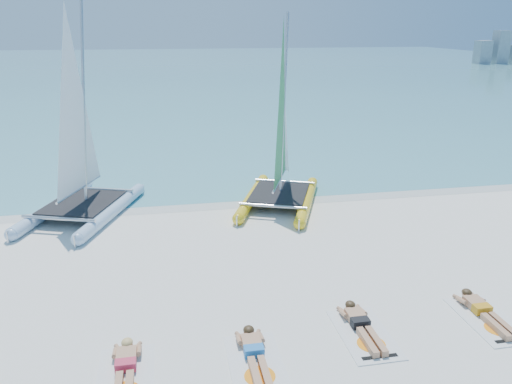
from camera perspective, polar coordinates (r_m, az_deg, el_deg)
ground at (r=12.44m, az=-2.07°, el=-9.74°), size 140.00×140.00×0.00m
sea at (r=74.09m, az=-9.58°, el=13.82°), size 140.00×115.00×0.01m
wet_sand_strip at (r=17.44m, az=-4.77°, el=-1.23°), size 140.00×1.40×0.01m
catamaran_blue at (r=16.75m, az=-19.67°, el=4.29°), size 4.00×5.61×6.94m
catamaran_yellow at (r=17.18m, az=3.00°, el=5.64°), size 3.90×5.29×6.52m
towel_a at (r=9.61m, az=-14.71°, el=-19.98°), size 1.00×1.85×0.02m
sunbather_a at (r=9.69m, az=-14.69°, el=-18.77°), size 0.37×1.73×0.26m
towel_b at (r=9.65m, az=0.02°, el=-19.06°), size 1.00×1.85×0.02m
sunbather_b at (r=9.74m, az=-0.19°, el=-17.88°), size 0.37×1.73×0.26m
towel_c at (r=10.63m, az=12.27°, el=-15.58°), size 1.00×1.85×0.02m
sunbather_c at (r=10.72m, az=11.91°, el=-14.54°), size 0.37×1.73×0.26m
towel_d at (r=11.88m, az=24.97°, el=-13.08°), size 1.00×1.85×0.02m
sunbather_d at (r=11.96m, az=24.52°, el=-12.19°), size 0.37×1.73×0.26m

